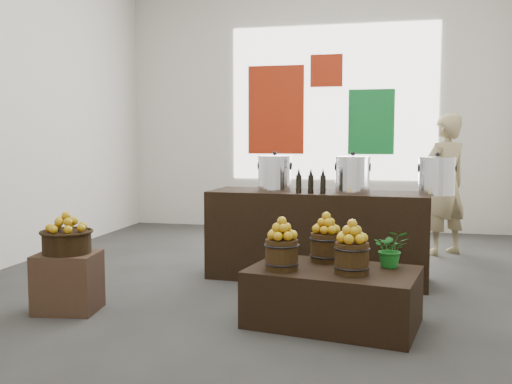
% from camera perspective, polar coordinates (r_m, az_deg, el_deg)
% --- Properties ---
extents(ground, '(7.00, 7.00, 0.00)m').
position_cam_1_polar(ground, '(5.86, 1.47, -8.85)').
color(ground, '#3A3937').
rests_on(ground, ground).
extents(back_wall, '(6.00, 0.04, 4.00)m').
position_cam_1_polar(back_wall, '(9.16, 5.78, 8.82)').
color(back_wall, silver).
rests_on(back_wall, ground).
extents(back_opening, '(3.20, 0.02, 2.40)m').
position_cam_1_polar(back_opening, '(9.11, 7.66, 8.82)').
color(back_opening, white).
rests_on(back_opening, back_wall).
extents(deco_red_left, '(0.90, 0.04, 1.40)m').
position_cam_1_polar(deco_red_left, '(9.21, 2.01, 8.20)').
color(deco_red_left, '#9D220C').
rests_on(deco_red_left, back_wall).
extents(deco_green_right, '(0.70, 0.04, 1.00)m').
position_cam_1_polar(deco_green_right, '(9.05, 11.45, 6.89)').
color(deco_green_right, '#106B29').
rests_on(deco_green_right, back_wall).
extents(deco_red_upper, '(0.50, 0.04, 0.50)m').
position_cam_1_polar(deco_red_upper, '(9.15, 7.06, 11.96)').
color(deco_red_upper, '#9D220C').
rests_on(deco_red_upper, back_wall).
extents(crate, '(0.54, 0.46, 0.49)m').
position_cam_1_polar(crate, '(5.05, -18.29, -8.56)').
color(crate, brown).
rests_on(crate, ground).
extents(wicker_basket, '(0.39, 0.39, 0.18)m').
position_cam_1_polar(wicker_basket, '(4.98, -18.40, -4.81)').
color(wicker_basket, black).
rests_on(wicker_basket, crate).
extents(apples_in_basket, '(0.31, 0.31, 0.16)m').
position_cam_1_polar(apples_in_basket, '(4.95, -18.46, -2.86)').
color(apples_in_basket, '#961F04').
rests_on(apples_in_basket, wicker_basket).
extents(display_table, '(1.38, 0.99, 0.44)m').
position_cam_1_polar(display_table, '(4.51, 7.70, -10.33)').
color(display_table, black).
rests_on(display_table, ground).
extents(apple_bucket_front_left, '(0.25, 0.25, 0.23)m').
position_cam_1_polar(apple_bucket_front_left, '(4.38, 2.59, -6.26)').
color(apple_bucket_front_left, '#39250F').
rests_on(apple_bucket_front_left, display_table).
extents(apples_in_bucket_front_left, '(0.19, 0.19, 0.17)m').
position_cam_1_polar(apples_in_bucket_front_left, '(4.34, 2.60, -3.66)').
color(apples_in_bucket_front_left, '#961F04').
rests_on(apples_in_bucket_front_left, apple_bucket_front_left).
extents(apple_bucket_front_right, '(0.25, 0.25, 0.23)m').
position_cam_1_polar(apple_bucket_front_right, '(4.30, 9.54, -6.54)').
color(apple_bucket_front_right, '#39250F').
rests_on(apple_bucket_front_right, display_table).
extents(apples_in_bucket_front_right, '(0.19, 0.19, 0.17)m').
position_cam_1_polar(apples_in_bucket_front_right, '(4.27, 9.59, -3.89)').
color(apples_in_bucket_front_right, '#961F04').
rests_on(apples_in_bucket_front_right, apple_bucket_front_right).
extents(apple_bucket_rear, '(0.25, 0.25, 0.23)m').
position_cam_1_polar(apple_bucket_rear, '(4.69, 7.01, -5.53)').
color(apple_bucket_rear, '#39250F').
rests_on(apple_bucket_rear, display_table).
extents(apples_in_bucket_rear, '(0.19, 0.19, 0.17)m').
position_cam_1_polar(apples_in_bucket_rear, '(4.66, 7.04, -3.10)').
color(apples_in_bucket_rear, '#961F04').
rests_on(apples_in_bucket_rear, apple_bucket_rear).
extents(herb_garnish_right, '(0.28, 0.25, 0.29)m').
position_cam_1_polar(herb_garnish_right, '(4.56, 13.36, -5.53)').
color(herb_garnish_right, '#166C1F').
rests_on(herb_garnish_right, display_table).
extents(herb_garnish_left, '(0.15, 0.13, 0.25)m').
position_cam_1_polar(herb_garnish_left, '(4.78, 2.03, -5.17)').
color(herb_garnish_left, '#166C1F').
rests_on(herb_garnish_left, display_table).
extents(counter, '(2.24, 0.83, 0.90)m').
position_cam_1_polar(counter, '(5.88, 6.14, -4.33)').
color(counter, black).
rests_on(counter, ground).
extents(stock_pot_left, '(0.34, 0.34, 0.34)m').
position_cam_1_polar(stock_pot_left, '(5.90, 1.88, 1.80)').
color(stock_pot_left, silver).
rests_on(stock_pot_left, counter).
extents(stock_pot_center, '(0.34, 0.34, 0.34)m').
position_cam_1_polar(stock_pot_center, '(5.76, 9.63, 1.65)').
color(stock_pot_center, silver).
rests_on(stock_pot_center, counter).
extents(stock_pot_right, '(0.34, 0.34, 0.34)m').
position_cam_1_polar(stock_pot_right, '(5.73, 17.62, 1.45)').
color(stock_pot_right, silver).
rests_on(stock_pot_right, counter).
extents(oil_cruets, '(0.24, 0.07, 0.25)m').
position_cam_1_polar(oil_cruets, '(5.60, 5.80, 1.13)').
color(oil_cruets, black).
rests_on(oil_cruets, counter).
extents(shopper, '(0.76, 0.72, 1.75)m').
position_cam_1_polar(shopper, '(7.41, 18.34, 0.71)').
color(shopper, tan).
rests_on(shopper, ground).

